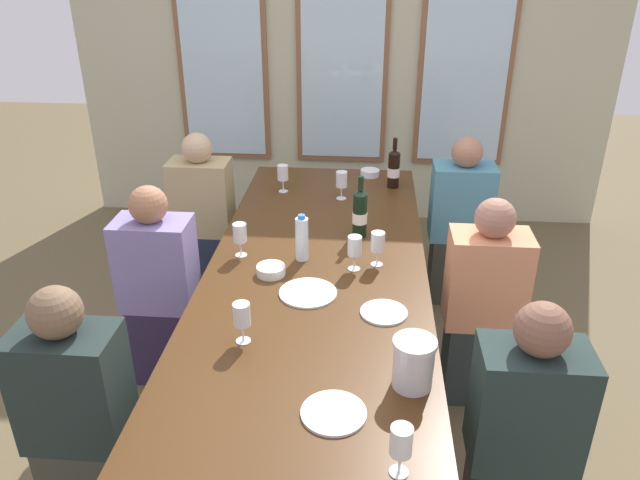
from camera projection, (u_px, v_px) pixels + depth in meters
The scene contains 25 objects.
ground_plane at pixel (318, 383), 3.32m from camera, with size 12.00×12.00×0.00m, color brown.
back_wall_with_windows at pixel (343, 43), 4.72m from camera, with size 4.26×0.10×2.90m.
dining_table at pixel (317, 274), 3.02m from camera, with size 1.06×2.78×0.74m.
white_plate_0 at pixel (308, 293), 2.74m from camera, with size 0.26×0.26×0.01m, color white.
white_plate_1 at pixel (334, 413), 2.04m from camera, with size 0.22×0.22×0.01m, color white.
white_plate_2 at pixel (384, 312), 2.59m from camera, with size 0.20×0.20×0.01m, color white.
metal_pitcher at pixel (413, 363), 2.14m from camera, with size 0.16×0.16×0.19m.
wine_bottle_0 at pixel (360, 213), 3.21m from camera, with size 0.08×0.08×0.34m.
wine_bottle_1 at pixel (394, 168), 3.87m from camera, with size 0.08×0.08×0.32m.
tasting_bowl_0 at pixel (370, 173), 4.09m from camera, with size 0.13×0.13×0.04m, color white.
tasting_bowl_1 at pixel (271, 270), 2.89m from camera, with size 0.14×0.14×0.04m, color white.
water_bottle at pixel (302, 239), 2.99m from camera, with size 0.06×0.06×0.24m.
wine_glass_0 at pixel (355, 247), 2.89m from camera, with size 0.07×0.07×0.17m.
wine_glass_1 at pixel (342, 181), 3.69m from camera, with size 0.07×0.07×0.17m.
wine_glass_2 at pixel (283, 174), 3.80m from camera, with size 0.07×0.07×0.17m.
wine_glass_3 at pixel (378, 243), 2.93m from camera, with size 0.07×0.07×0.17m.
wine_glass_4 at pixel (242, 316), 2.36m from camera, with size 0.07×0.07×0.17m.
wine_glass_5 at pixel (401, 442), 1.77m from camera, with size 0.07×0.07×0.17m.
wine_glass_6 at pixel (240, 234), 3.02m from camera, with size 0.07×0.07×0.17m.
seated_person_0 at pixel (80, 421), 2.31m from camera, with size 0.38×0.24×1.11m.
seated_person_1 at pixel (521, 441), 2.22m from camera, with size 0.38×0.24×1.11m.
seated_person_2 at pixel (160, 292), 3.17m from camera, with size 0.38×0.24×1.11m.
seated_person_3 at pixel (483, 309), 3.02m from camera, with size 0.38×0.24×1.11m.
seated_person_4 at pixel (204, 221), 3.97m from camera, with size 0.38×0.24×1.11m.
seated_person_5 at pixel (459, 226), 3.90m from camera, with size 0.38×0.24×1.11m.
Camera 1 is at (0.23, -2.62, 2.17)m, focal length 34.28 mm.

